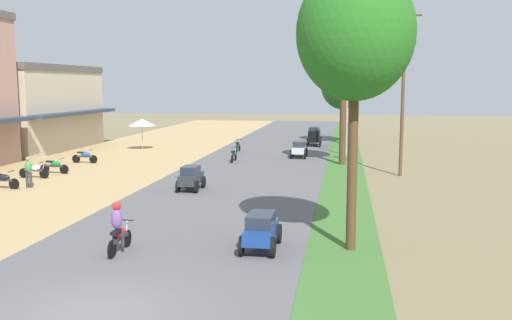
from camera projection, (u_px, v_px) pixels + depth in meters
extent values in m
plane|color=#7A6B4C|center=(93.00, 318.00, 12.85)|extent=(180.00, 180.00, 0.00)
cube|color=#565659|center=(93.00, 317.00, 12.84)|extent=(9.00, 140.00, 0.08)
cube|color=#C6B299|center=(28.00, 111.00, 45.68)|extent=(7.40, 12.50, 6.40)
cube|color=#2D3847|center=(77.00, 113.00, 45.03)|extent=(1.20, 12.50, 0.25)
cube|color=#59514C|center=(25.00, 68.00, 45.22)|extent=(7.60, 12.70, 0.50)
cylinder|color=black|center=(14.00, 184.00, 28.36)|extent=(0.56, 0.06, 0.56)
cube|color=#333338|center=(3.00, 180.00, 28.44)|extent=(1.12, 0.12, 0.12)
ellipsoid|color=black|center=(4.00, 177.00, 28.40)|extent=(0.64, 0.28, 0.32)
cylinder|color=#A5A8AD|center=(13.00, 179.00, 28.34)|extent=(0.26, 0.05, 0.68)
cylinder|color=black|center=(11.00, 171.00, 28.30)|extent=(0.04, 0.54, 0.04)
cylinder|color=black|center=(44.00, 174.00, 31.64)|extent=(0.56, 0.06, 0.56)
cylinder|color=black|center=(24.00, 173.00, 31.83)|extent=(0.56, 0.06, 0.56)
cube|color=#333338|center=(34.00, 170.00, 31.71)|extent=(1.12, 0.12, 0.12)
ellipsoid|color=silver|center=(35.00, 168.00, 31.68)|extent=(0.64, 0.28, 0.32)
cube|color=black|center=(29.00, 166.00, 31.72)|extent=(0.44, 0.20, 0.10)
cylinder|color=#A5A8AD|center=(43.00, 169.00, 31.61)|extent=(0.26, 0.05, 0.68)
cylinder|color=black|center=(42.00, 162.00, 31.57)|extent=(0.04, 0.54, 0.04)
cylinder|color=black|center=(64.00, 169.00, 33.27)|extent=(0.56, 0.06, 0.56)
cylinder|color=black|center=(45.00, 169.00, 33.46)|extent=(0.56, 0.06, 0.56)
cube|color=#333338|center=(54.00, 166.00, 33.34)|extent=(1.12, 0.12, 0.12)
ellipsoid|color=#14722D|center=(55.00, 164.00, 33.31)|extent=(0.64, 0.28, 0.32)
cube|color=black|center=(50.00, 162.00, 33.35)|extent=(0.44, 0.20, 0.10)
cylinder|color=#A5A8AD|center=(63.00, 165.00, 33.24)|extent=(0.26, 0.05, 0.68)
cylinder|color=black|center=(62.00, 159.00, 33.20)|extent=(0.04, 0.54, 0.04)
cylinder|color=black|center=(93.00, 159.00, 37.76)|extent=(0.56, 0.06, 0.56)
cylinder|color=black|center=(76.00, 159.00, 37.95)|extent=(0.56, 0.06, 0.56)
cube|color=#333338|center=(85.00, 156.00, 37.83)|extent=(1.12, 0.12, 0.12)
ellipsoid|color=#1E4CA5|center=(86.00, 154.00, 37.80)|extent=(0.64, 0.28, 0.32)
cube|color=black|center=(81.00, 152.00, 37.84)|extent=(0.44, 0.20, 0.10)
cylinder|color=#A5A8AD|center=(92.00, 155.00, 37.73)|extent=(0.26, 0.05, 0.68)
cylinder|color=black|center=(91.00, 150.00, 37.69)|extent=(0.04, 0.54, 0.04)
cylinder|color=#99999E|center=(142.00, 137.00, 45.49)|extent=(0.05, 0.05, 2.10)
cone|color=white|center=(142.00, 122.00, 45.33)|extent=(2.20, 2.20, 0.55)
cylinder|color=#33333D|center=(27.00, 180.00, 28.75)|extent=(0.14, 0.14, 0.82)
cylinder|color=#33333D|center=(31.00, 180.00, 28.77)|extent=(0.14, 0.14, 0.82)
ellipsoid|color=#338C3F|center=(28.00, 167.00, 28.67)|extent=(0.41, 0.33, 0.56)
sphere|color=#9E7556|center=(28.00, 159.00, 28.61)|extent=(0.22, 0.22, 0.22)
cylinder|color=#4C351E|center=(352.00, 162.00, 17.68)|extent=(0.31, 0.31, 5.70)
ellipsoid|color=#23661D|center=(355.00, 33.00, 17.14)|extent=(3.65, 3.65, 4.17)
cylinder|color=#4C351E|center=(343.00, 121.00, 36.96)|extent=(0.42, 0.42, 5.78)
ellipsoid|color=#225B1B|center=(344.00, 60.00, 36.43)|extent=(3.44, 3.44, 3.98)
cylinder|color=#4C351E|center=(342.00, 121.00, 50.69)|extent=(0.35, 0.35, 4.03)
ellipsoid|color=#235C24|center=(343.00, 86.00, 50.27)|extent=(3.89, 3.89, 4.26)
cylinder|color=gray|center=(347.00, 106.00, 41.79)|extent=(0.16, 0.16, 7.46)
cylinder|color=gray|center=(338.00, 57.00, 41.42)|extent=(1.40, 0.08, 0.08)
ellipsoid|color=silver|center=(329.00, 58.00, 41.54)|extent=(0.36, 0.20, 0.14)
cylinder|color=gray|center=(358.00, 57.00, 41.21)|extent=(1.40, 0.08, 0.08)
ellipsoid|color=silver|center=(367.00, 58.00, 41.11)|extent=(0.36, 0.20, 0.14)
cylinder|color=gray|center=(347.00, 96.00, 53.38)|extent=(0.16, 0.16, 8.35)
cylinder|color=gray|center=(340.00, 54.00, 52.95)|extent=(1.40, 0.08, 0.08)
ellipsoid|color=silver|center=(333.00, 54.00, 53.07)|extent=(0.36, 0.20, 0.14)
cylinder|color=gray|center=(355.00, 53.00, 52.73)|extent=(1.40, 0.08, 0.08)
ellipsoid|color=silver|center=(363.00, 54.00, 52.63)|extent=(0.36, 0.20, 0.14)
cylinder|color=brown|center=(403.00, 93.00, 32.31)|extent=(0.20, 0.20, 9.74)
cube|color=#473323|center=(406.00, 15.00, 31.73)|extent=(1.80, 0.10, 0.10)
cube|color=navy|center=(261.00, 232.00, 17.92)|extent=(0.88, 2.25, 0.44)
cube|color=#232B38|center=(261.00, 220.00, 17.77)|extent=(0.81, 1.30, 0.40)
cylinder|color=black|center=(273.00, 247.00, 17.09)|extent=(0.11, 0.64, 0.64)
cylinder|color=black|center=(241.00, 246.00, 17.24)|extent=(0.11, 0.64, 0.64)
cylinder|color=black|center=(279.00, 233.00, 18.67)|extent=(0.11, 0.64, 0.64)
cylinder|color=black|center=(250.00, 232.00, 18.83)|extent=(0.11, 0.64, 0.64)
cube|color=#282D33|center=(191.00, 179.00, 28.00)|extent=(0.84, 1.95, 0.50)
cube|color=#232B38|center=(191.00, 170.00, 27.89)|extent=(0.77, 1.10, 0.40)
cylinder|color=black|center=(186.00, 182.00, 28.79)|extent=(0.10, 0.60, 0.60)
cylinder|color=black|center=(204.00, 182.00, 28.65)|extent=(0.10, 0.60, 0.60)
cylinder|color=black|center=(178.00, 186.00, 27.42)|extent=(0.10, 0.60, 0.60)
cylinder|color=black|center=(197.00, 187.00, 27.27)|extent=(0.10, 0.60, 0.60)
cube|color=#B7BCC1|center=(299.00, 150.00, 40.62)|extent=(0.88, 2.25, 0.44)
cube|color=#232B38|center=(299.00, 144.00, 40.46)|extent=(0.81, 1.30, 0.40)
cylinder|color=black|center=(305.00, 155.00, 39.78)|extent=(0.11, 0.64, 0.64)
cylinder|color=black|center=(291.00, 154.00, 39.94)|extent=(0.11, 0.64, 0.64)
cylinder|color=black|center=(307.00, 152.00, 41.37)|extent=(0.11, 0.64, 0.64)
cylinder|color=black|center=(293.00, 152.00, 41.52)|extent=(0.11, 0.64, 0.64)
cube|color=black|center=(314.00, 136.00, 48.53)|extent=(0.95, 2.40, 0.95)
cube|color=#232B38|center=(314.00, 128.00, 48.34)|extent=(0.87, 2.00, 0.35)
cylinder|color=black|center=(320.00, 143.00, 47.67)|extent=(0.12, 0.68, 0.68)
cylinder|color=black|center=(307.00, 143.00, 47.83)|extent=(0.12, 0.68, 0.68)
cylinder|color=black|center=(321.00, 141.00, 49.36)|extent=(0.12, 0.68, 0.68)
cylinder|color=black|center=(309.00, 141.00, 49.52)|extent=(0.12, 0.68, 0.68)
cylinder|color=black|center=(127.00, 238.00, 18.22)|extent=(0.06, 0.56, 0.56)
cylinder|color=black|center=(112.00, 249.00, 17.01)|extent=(0.06, 0.56, 0.56)
cube|color=#333338|center=(120.00, 238.00, 17.59)|extent=(0.12, 1.12, 0.12)
ellipsoid|color=red|center=(121.00, 233.00, 17.65)|extent=(0.28, 0.64, 0.32)
cube|color=black|center=(116.00, 232.00, 17.28)|extent=(0.20, 0.44, 0.10)
cylinder|color=#A5A8AD|center=(126.00, 231.00, 18.13)|extent=(0.05, 0.26, 0.68)
cylinder|color=black|center=(125.00, 220.00, 18.02)|extent=(0.54, 0.04, 0.04)
ellipsoid|color=#724C8C|center=(116.00, 219.00, 17.31)|extent=(0.36, 0.28, 0.64)
sphere|color=red|center=(117.00, 206.00, 17.30)|extent=(0.28, 0.28, 0.28)
cylinder|color=#2D2D38|center=(114.00, 238.00, 17.51)|extent=(0.12, 0.12, 0.48)
cylinder|color=#2D2D38|center=(123.00, 238.00, 17.47)|extent=(0.12, 0.12, 0.48)
cylinder|color=black|center=(236.00, 156.00, 39.09)|extent=(0.06, 0.56, 0.56)
cylinder|color=black|center=(232.00, 159.00, 37.88)|extent=(0.06, 0.56, 0.56)
cube|color=#333338|center=(234.00, 155.00, 38.46)|extent=(0.12, 1.12, 0.12)
ellipsoid|color=#14722D|center=(234.00, 153.00, 38.52)|extent=(0.28, 0.64, 0.32)
cube|color=black|center=(233.00, 152.00, 38.15)|extent=(0.20, 0.44, 0.10)
cylinder|color=#A5A8AD|center=(235.00, 153.00, 39.00)|extent=(0.05, 0.26, 0.68)
cylinder|color=black|center=(235.00, 147.00, 38.89)|extent=(0.54, 0.04, 0.04)
cylinder|color=black|center=(239.00, 147.00, 44.74)|extent=(0.06, 0.56, 0.56)
cylinder|color=black|center=(236.00, 149.00, 43.52)|extent=(0.06, 0.56, 0.56)
cube|color=#333338|center=(238.00, 146.00, 44.11)|extent=(0.12, 1.12, 0.12)
ellipsoid|color=#14722D|center=(238.00, 144.00, 44.17)|extent=(0.28, 0.64, 0.32)
cube|color=black|center=(237.00, 143.00, 43.80)|extent=(0.20, 0.44, 0.10)
cylinder|color=#A5A8AD|center=(239.00, 144.00, 44.64)|extent=(0.05, 0.26, 0.68)
cylinder|color=black|center=(239.00, 140.00, 44.53)|extent=(0.54, 0.04, 0.04)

